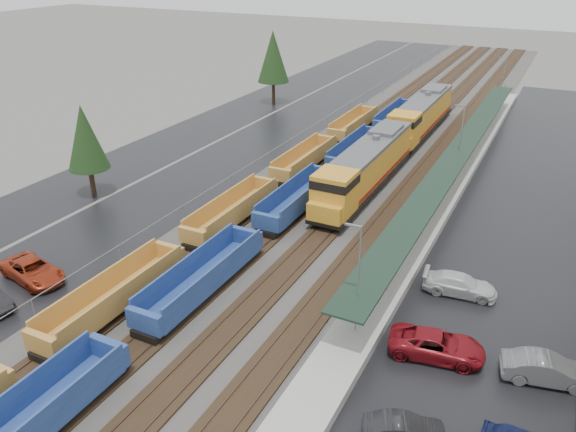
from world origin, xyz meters
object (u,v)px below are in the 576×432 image
object	(u,v)px
well_string_blue	(257,234)
parked_car_east_e	(547,370)
parked_car_east_b	(437,345)
parked_car_east_c	(460,285)
locomotive_lead	(365,168)
well_string_yellow	(182,248)
parked_car_east_a	(404,430)
parked_car_west_c	(33,271)
locomotive_trail	(420,116)

from	to	relation	value
well_string_blue	parked_car_east_e	xyz separation A→B (m)	(22.49, -6.51, -0.34)
parked_car_east_b	parked_car_east_e	world-z (taller)	parked_car_east_e
parked_car_east_c	locomotive_lead	bearing A→B (deg)	34.41
locomotive_lead	parked_car_east_e	bearing A→B (deg)	-48.60
well_string_yellow	parked_car_east_b	bearing A→B (deg)	-6.63
well_string_yellow	well_string_blue	world-z (taller)	well_string_blue
well_string_blue	parked_car_east_a	size ratio (longest dim) A/B	21.85
well_string_yellow	parked_car_east_b	size ratio (longest dim) A/B	15.47
well_string_yellow	parked_car_west_c	bearing A→B (deg)	-138.57
well_string_blue	well_string_yellow	bearing A→B (deg)	-130.19
well_string_yellow	locomotive_lead	bearing A→B (deg)	67.38
parked_car_east_e	locomotive_trail	bearing A→B (deg)	11.22
locomotive_trail	parked_car_east_c	distance (m)	37.26
locomotive_trail	well_string_yellow	size ratio (longest dim) A/B	0.25
parked_car_east_a	locomotive_lead	bearing A→B (deg)	0.92
well_string_yellow	parked_car_west_c	xyz separation A→B (m)	(-8.18, -7.22, -0.34)
locomotive_lead	well_string_blue	xyz separation A→B (m)	(-4.00, -14.47, -1.47)
parked_car_west_c	parked_car_east_c	distance (m)	31.01
locomotive_trail	parked_car_east_e	bearing A→B (deg)	-66.22
well_string_yellow	parked_car_east_b	distance (m)	20.56
well_string_blue	locomotive_lead	bearing A→B (deg)	74.54
locomotive_lead	well_string_blue	world-z (taller)	locomotive_lead
locomotive_trail	parked_car_west_c	world-z (taller)	locomotive_trail
parked_car_west_c	parked_car_east_b	world-z (taller)	parked_car_east_b
locomotive_lead	parked_car_east_c	world-z (taller)	locomotive_lead
parked_car_east_e	well_string_blue	bearing A→B (deg)	61.31
locomotive_lead	parked_car_east_a	distance (m)	31.40
well_string_blue	parked_car_east_c	size ratio (longest dim) A/B	17.61
parked_car_west_c	parked_car_east_c	xyz separation A→B (m)	(28.47, 12.30, -0.04)
parked_car_east_c	parked_car_east_a	bearing A→B (deg)	174.31
well_string_yellow	parked_car_east_c	bearing A→B (deg)	14.04
parked_car_west_c	parked_car_east_e	distance (m)	35.10
locomotive_lead	well_string_yellow	size ratio (longest dim) A/B	0.25
locomotive_trail	well_string_yellow	world-z (taller)	locomotive_trail
locomotive_lead	well_string_blue	size ratio (longest dim) A/B	0.24
parked_car_east_c	well_string_blue	bearing A→B (deg)	84.58
well_string_blue	parked_car_west_c	size ratio (longest dim) A/B	16.02
locomotive_trail	parked_car_west_c	size ratio (longest dim) A/B	3.91
well_string_yellow	locomotive_trail	bearing A→B (deg)	78.75
well_string_yellow	well_string_blue	xyz separation A→B (m)	(4.00, 4.73, 0.04)
well_string_blue	parked_car_east_c	world-z (taller)	well_string_blue
parked_car_east_b	parked_car_west_c	bearing A→B (deg)	90.22
locomotive_trail	well_string_blue	size ratio (longest dim) A/B	0.24
parked_car_west_c	parked_car_east_c	bearing A→B (deg)	-55.53
locomotive_lead	parked_car_east_c	distance (m)	18.82
locomotive_lead	parked_car_east_e	size ratio (longest dim) A/B	4.43
locomotive_lead	well_string_blue	distance (m)	15.08
parked_car_east_a	parked_car_east_c	distance (m)	14.60
well_string_yellow	parked_car_east_a	xyz separation A→B (m)	(20.52, -9.53, -0.44)
locomotive_trail	well_string_yellow	bearing A→B (deg)	-101.25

